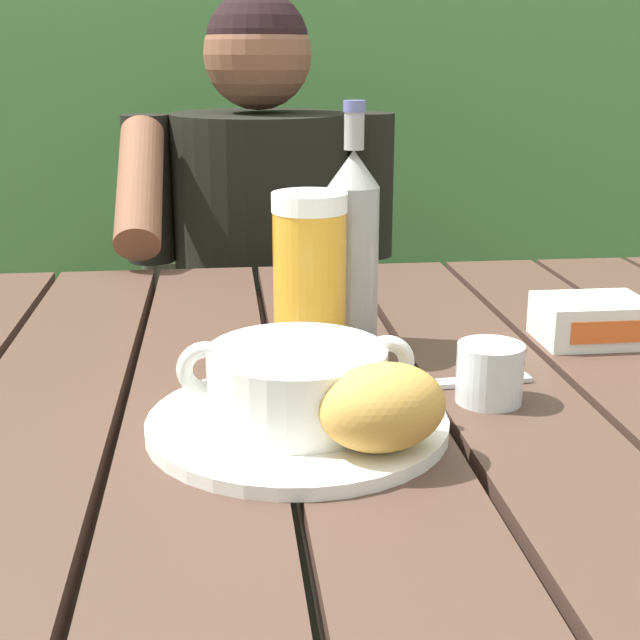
# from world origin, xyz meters

# --- Properties ---
(dining_table) EXTENTS (1.33, 0.95, 0.77)m
(dining_table) POSITION_xyz_m (-0.00, 0.00, 0.68)
(dining_table) COLOR #463026
(dining_table) RESTS_ON ground_plane
(hedge_backdrop) EXTENTS (3.83, 0.77, 2.64)m
(hedge_backdrop) POSITION_xyz_m (0.04, 1.67, 1.05)
(hedge_backdrop) COLOR #427439
(hedge_backdrop) RESTS_ON ground_plane
(chair_near_diner) EXTENTS (0.50, 0.43, 0.96)m
(chair_near_diner) POSITION_xyz_m (-0.05, 0.91, 0.47)
(chair_near_diner) COLOR #3B3929
(chair_near_diner) RESTS_ON ground_plane
(person_eating) EXTENTS (0.48, 0.47, 1.19)m
(person_eating) POSITION_xyz_m (-0.05, 0.71, 0.70)
(person_eating) COLOR black
(person_eating) RESTS_ON ground_plane
(serving_plate) EXTENTS (0.27, 0.27, 0.01)m
(serving_plate) POSITION_xyz_m (-0.06, -0.15, 0.77)
(serving_plate) COLOR white
(serving_plate) RESTS_ON dining_table
(soup_bowl) EXTENTS (0.21, 0.16, 0.07)m
(soup_bowl) POSITION_xyz_m (-0.06, -0.15, 0.81)
(soup_bowl) COLOR white
(soup_bowl) RESTS_ON serving_plate
(bread_roll) EXTENTS (0.12, 0.10, 0.07)m
(bread_roll) POSITION_xyz_m (-0.00, -0.22, 0.81)
(bread_roll) COLOR gold
(bread_roll) RESTS_ON serving_plate
(beer_glass) EXTENTS (0.08, 0.08, 0.18)m
(beer_glass) POSITION_xyz_m (-0.03, 0.06, 0.86)
(beer_glass) COLOR gold
(beer_glass) RESTS_ON dining_table
(beer_bottle) EXTENTS (0.06, 0.06, 0.27)m
(beer_bottle) POSITION_xyz_m (0.02, 0.09, 0.88)
(beer_bottle) COLOR gray
(beer_bottle) RESTS_ON dining_table
(water_glass_small) EXTENTS (0.06, 0.06, 0.06)m
(water_glass_small) POSITION_xyz_m (0.12, -0.10, 0.80)
(water_glass_small) COLOR silver
(water_glass_small) RESTS_ON dining_table
(butter_tub) EXTENTS (0.12, 0.09, 0.05)m
(butter_tub) POSITION_xyz_m (0.29, 0.06, 0.79)
(butter_tub) COLOR white
(butter_tub) RESTS_ON dining_table
(table_knife) EXTENTS (0.17, 0.03, 0.01)m
(table_knife) POSITION_xyz_m (0.08, -0.06, 0.77)
(table_knife) COLOR silver
(table_knife) RESTS_ON dining_table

